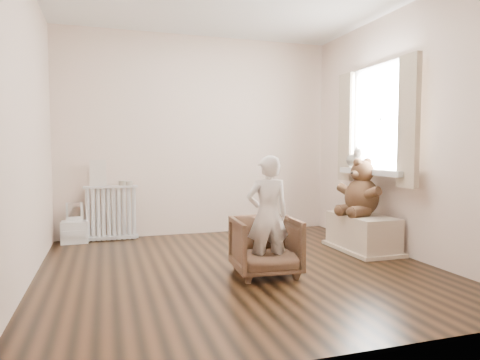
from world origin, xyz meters
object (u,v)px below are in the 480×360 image
object	(u,v)px
toy_vanity	(74,220)
armchair	(265,246)
radiator	(111,209)
toy_bench	(362,232)
child	(268,215)
teddy_bear	(362,190)
plush_cat	(354,159)

from	to	relation	value
toy_vanity	armchair	world-z (taller)	armchair
radiator	toy_bench	distance (m)	3.00
armchair	child	distance (m)	0.29
radiator	teddy_bear	world-z (taller)	teddy_bear
radiator	plush_cat	bearing A→B (deg)	-19.51
toy_vanity	teddy_bear	distance (m)	3.37
radiator	armchair	size ratio (longest dim) A/B	1.18
armchair	teddy_bear	world-z (taller)	teddy_bear
radiator	child	world-z (taller)	child
toy_vanity	toy_bench	bearing A→B (deg)	-24.00
armchair	teddy_bear	bearing A→B (deg)	26.43
toy_vanity	teddy_bear	world-z (taller)	teddy_bear
toy_vanity	child	bearing A→B (deg)	-48.94
toy_vanity	armchair	bearing A→B (deg)	-48.21
armchair	toy_bench	xyz separation A→B (m)	(1.36, 0.55, -0.06)
child	toy_bench	world-z (taller)	child
child	teddy_bear	bearing A→B (deg)	-151.80
armchair	radiator	bearing A→B (deg)	127.22
armchair	toy_bench	world-z (taller)	armchair
armchair	plush_cat	bearing A→B (deg)	36.29
radiator	toy_bench	bearing A→B (deg)	-27.82
plush_cat	toy_bench	bearing A→B (deg)	-96.84
plush_cat	armchair	bearing A→B (deg)	-135.35
child	teddy_bear	xyz separation A→B (m)	(1.36, 0.62, 0.13)
teddy_bear	plush_cat	distance (m)	0.53
armchair	child	bearing A→B (deg)	-86.32
radiator	toy_vanity	bearing A→B (deg)	-175.94
radiator	teddy_bear	xyz separation A→B (m)	(2.65, -1.38, 0.28)
toy_vanity	armchair	xyz separation A→B (m)	(1.71, -1.92, -0.02)
radiator	toy_bench	xyz separation A→B (m)	(2.65, -1.40, -0.19)
armchair	plush_cat	distance (m)	1.93
child	radiator	bearing A→B (deg)	-53.45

